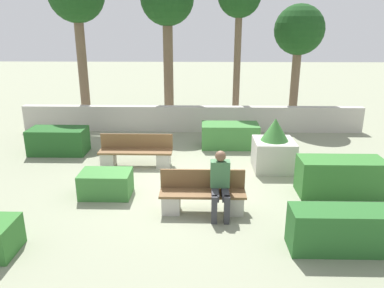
# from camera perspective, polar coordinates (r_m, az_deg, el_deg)

# --- Properties ---
(ground_plane) EXTENTS (60.00, 60.00, 0.00)m
(ground_plane) POSITION_cam_1_polar(r_m,az_deg,el_deg) (8.86, -0.78, -6.54)
(ground_plane) COLOR gray
(perimeter_wall) EXTENTS (11.95, 0.30, 0.90)m
(perimeter_wall) POSITION_cam_1_polar(r_m,az_deg,el_deg) (13.27, -0.03, 3.87)
(perimeter_wall) COLOR #B7B2A8
(perimeter_wall) RESTS_ON ground_plane
(bench_front) EXTENTS (1.73, 0.48, 0.83)m
(bench_front) POSITION_cam_1_polar(r_m,az_deg,el_deg) (7.66, 1.62, -8.07)
(bench_front) COLOR brown
(bench_front) RESTS_ON ground_plane
(bench_left_side) EXTENTS (1.95, 0.48, 0.83)m
(bench_left_side) POSITION_cam_1_polar(r_m,az_deg,el_deg) (10.15, -8.53, -1.53)
(bench_left_side) COLOR brown
(bench_left_side) RESTS_ON ground_plane
(person_seated_man) EXTENTS (0.38, 0.64, 1.32)m
(person_seated_man) POSITION_cam_1_polar(r_m,az_deg,el_deg) (7.37, 4.32, -5.69)
(person_seated_man) COLOR #333338
(person_seated_man) RESTS_ON ground_plane
(hedge_block_near_left) EXTENTS (1.84, 0.74, 0.83)m
(hedge_block_near_left) POSITION_cam_1_polar(r_m,az_deg,el_deg) (8.98, 21.63, -4.66)
(hedge_block_near_left) COLOR #33702D
(hedge_block_near_left) RESTS_ON ground_plane
(hedge_block_near_right) EXTENTS (1.63, 0.84, 0.75)m
(hedge_block_near_right) POSITION_cam_1_polar(r_m,az_deg,el_deg) (11.67, -19.67, 0.46)
(hedge_block_near_right) COLOR #235623
(hedge_block_near_right) RESTS_ON ground_plane
(hedge_block_mid_left) EXTENTS (1.96, 0.60, 0.75)m
(hedge_block_mid_left) POSITION_cam_1_polar(r_m,az_deg,el_deg) (6.93, 22.71, -11.98)
(hedge_block_mid_left) COLOR #286028
(hedge_block_mid_left) RESTS_ON ground_plane
(hedge_block_mid_right) EXTENTS (1.74, 0.86, 0.73)m
(hedge_block_mid_right) POSITION_cam_1_polar(r_m,az_deg,el_deg) (11.61, 5.79, 1.31)
(hedge_block_mid_right) COLOR #3D7A38
(hedge_block_mid_right) RESTS_ON ground_plane
(hedge_block_far_right) EXTENTS (1.11, 0.73, 0.55)m
(hedge_block_far_right) POSITION_cam_1_polar(r_m,az_deg,el_deg) (8.56, -12.97, -5.91)
(hedge_block_far_right) COLOR #3D7A38
(hedge_block_far_right) RESTS_ON ground_plane
(planter_corner_left) EXTENTS (1.02, 1.02, 1.37)m
(planter_corner_left) POSITION_cam_1_polar(r_m,az_deg,el_deg) (9.95, 12.35, -0.63)
(planter_corner_left) COLOR #B7B2A8
(planter_corner_left) RESTS_ON ground_plane
(tree_center_left) EXTENTS (1.95, 1.95, 5.51)m
(tree_center_left) POSITION_cam_1_polar(r_m,az_deg,el_deg) (14.46, -3.81, 20.62)
(tree_center_left) COLOR brown
(tree_center_left) RESTS_ON ground_plane
(tree_center_right) EXTENTS (1.52, 1.52, 5.35)m
(tree_center_right) POSITION_cam_1_polar(r_m,az_deg,el_deg) (14.04, 7.23, 20.86)
(tree_center_right) COLOR brown
(tree_center_right) RESTS_ON ground_plane
(tree_rightmost) EXTENTS (1.80, 1.80, 4.35)m
(tree_rightmost) POSITION_cam_1_polar(r_m,az_deg,el_deg) (14.63, 15.99, 16.04)
(tree_rightmost) COLOR brown
(tree_rightmost) RESTS_ON ground_plane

